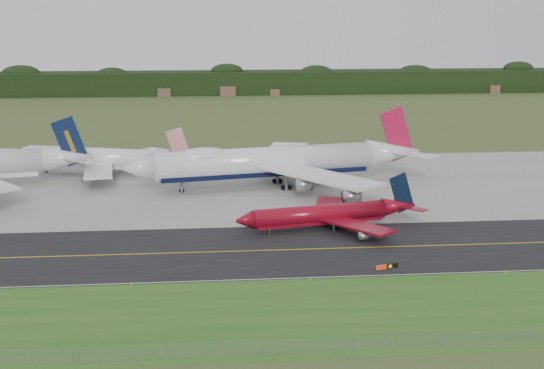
{
  "coord_description": "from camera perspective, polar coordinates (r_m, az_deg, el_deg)",
  "views": [
    {
      "loc": [
        -13.06,
        -138.14,
        43.3
      ],
      "look_at": [
        1.92,
        22.0,
        6.62
      ],
      "focal_mm": 50.0,
      "sensor_mm": 36.0,
      "label": 1
    }
  ],
  "objects": [
    {
      "name": "taxiway",
      "position": [
        141.56,
        0.21,
        -4.96
      ],
      "size": [
        400.0,
        32.0,
        0.02
      ],
      "primitive_type": "cube",
      "color": "black",
      "rests_on": "ground"
    },
    {
      "name": "ground",
      "position": [
        145.35,
        0.06,
        -4.48
      ],
      "size": [
        600.0,
        600.0,
        0.0
      ],
      "primitive_type": "plane",
      "color": "#415226",
      "rests_on": "ground"
    },
    {
      "name": "jet_ba_747",
      "position": [
        190.49,
        0.26,
        1.75
      ],
      "size": [
        77.35,
        63.22,
        19.53
      ],
      "color": "silver",
      "rests_on": "ground"
    },
    {
      "name": "grass_verge",
      "position": [
        112.62,
        1.76,
        -9.77
      ],
      "size": [
        400.0,
        30.0,
        0.01
      ],
      "primitive_type": "cube",
      "color": "#245819",
      "rests_on": "ground"
    },
    {
      "name": "edge_marker_center",
      "position": [
        126.46,
        2.88,
        -7.07
      ],
      "size": [
        0.16,
        0.16,
        0.5
      ],
      "primitive_type": "cylinder",
      "color": "yellow",
      "rests_on": "ground"
    },
    {
      "name": "apron",
      "position": [
        194.47,
        -1.36,
        -0.02
      ],
      "size": [
        400.0,
        78.0,
        0.01
      ],
      "primitive_type": "cube",
      "color": "gray",
      "rests_on": "ground"
    },
    {
      "name": "perimeter_fence",
      "position": [
        100.38,
        2.69,
        -12.03
      ],
      "size": [
        320.0,
        0.1,
        320.0
      ],
      "color": "slate",
      "rests_on": "ground"
    },
    {
      "name": "jet_star_tail",
      "position": [
        209.43,
        -12.6,
        1.91
      ],
      "size": [
        51.96,
        42.29,
        14.04
      ],
      "color": "silver",
      "rests_on": "ground"
    },
    {
      "name": "taxiway_sign",
      "position": [
        131.09,
        8.66,
        -6.13
      ],
      "size": [
        4.14,
        1.26,
        1.42
      ],
      "color": "slate",
      "rests_on": "ground"
    },
    {
      "name": "horizon_treeline",
      "position": [
        413.84,
        -3.54,
        7.58
      ],
      "size": [
        700.0,
        25.0,
        12.0
      ],
      "color": "black",
      "rests_on": "ground"
    },
    {
      "name": "jet_red_737",
      "position": [
        155.46,
        4.37,
        -2.24
      ],
      "size": [
        39.19,
        31.45,
        10.65
      ],
      "color": "maroon",
      "rests_on": "ground"
    },
    {
      "name": "edge_marker_right",
      "position": [
        135.18,
        17.15,
        -6.32
      ],
      "size": [
        0.16,
        0.16,
        0.5
      ],
      "primitive_type": "cylinder",
      "color": "yellow",
      "rests_on": "ground"
    },
    {
      "name": "taxiway_centreline",
      "position": [
        141.55,
        0.21,
        -4.95
      ],
      "size": [
        400.0,
        0.4,
        0.0
      ],
      "primitive_type": "cube",
      "color": "orange",
      "rests_on": "taxiway"
    },
    {
      "name": "taxiway_edge_line",
      "position": [
        126.96,
        0.89,
        -7.08
      ],
      "size": [
        400.0,
        0.25,
        0.0
      ],
      "primitive_type": "cube",
      "color": "silver",
      "rests_on": "taxiway"
    },
    {
      "name": "edge_marker_left",
      "position": [
        125.84,
        -10.57,
        -7.39
      ],
      "size": [
        0.16,
        0.16,
        0.5
      ],
      "primitive_type": "cylinder",
      "color": "yellow",
      "rests_on": "ground"
    }
  ]
}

